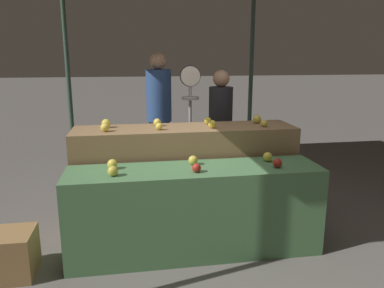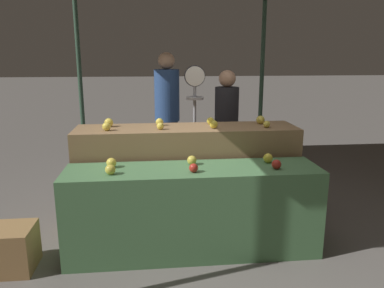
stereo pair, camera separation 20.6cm
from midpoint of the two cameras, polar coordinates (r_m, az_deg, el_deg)
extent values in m
plane|color=#66605B|center=(3.64, -1.23, -15.94)|extent=(60.00, 60.00, 0.00)
cylinder|color=#33513D|center=(6.27, -19.18, 8.61)|extent=(0.07, 0.07, 2.68)
cylinder|color=#33513D|center=(6.48, 8.04, 9.34)|extent=(0.07, 0.07, 2.68)
cube|color=#4C7A4C|center=(3.46, -1.26, -10.12)|extent=(2.27, 0.55, 0.80)
cube|color=olive|center=(3.97, -2.52, -4.99)|extent=(2.27, 0.55, 1.06)
sphere|color=gold|center=(3.18, -13.80, -4.04)|extent=(0.09, 0.09, 0.09)
sphere|color=#AD281E|center=(3.19, -1.17, -3.68)|extent=(0.08, 0.08, 0.08)
sphere|color=#AD281E|center=(3.39, 11.18, -2.86)|extent=(0.08, 0.08, 0.08)
sphere|color=yellow|center=(3.38, -13.76, -3.01)|extent=(0.09, 0.09, 0.09)
sphere|color=gold|center=(3.41, -1.53, -2.50)|extent=(0.09, 0.09, 0.09)
sphere|color=gold|center=(3.57, 9.85, -1.95)|extent=(0.09, 0.09, 0.09)
sphere|color=yellow|center=(3.71, -14.70, 2.44)|extent=(0.08, 0.08, 0.08)
sphere|color=yellow|center=(3.70, -6.62, 2.66)|extent=(0.07, 0.07, 0.07)
sphere|color=gold|center=(3.77, 1.54, 3.03)|extent=(0.08, 0.08, 0.08)
sphere|color=gold|center=(3.89, 9.44, 3.09)|extent=(0.07, 0.07, 0.07)
sphere|color=yellow|center=(3.91, -14.45, 3.05)|extent=(0.09, 0.09, 0.09)
sphere|color=yellow|center=(3.92, -6.82, 3.30)|extent=(0.08, 0.08, 0.08)
sphere|color=gold|center=(3.98, 0.96, 3.55)|extent=(0.08, 0.08, 0.08)
sphere|color=gold|center=(4.09, 8.46, 3.76)|extent=(0.09, 0.09, 0.09)
cylinder|color=#99999E|center=(4.48, -1.60, 0.53)|extent=(0.04, 0.04, 1.57)
cylinder|color=black|center=(4.37, -1.65, 10.31)|extent=(0.24, 0.01, 0.24)
cylinder|color=silver|center=(4.36, -1.62, 10.30)|extent=(0.22, 0.02, 0.22)
cylinder|color=#99999E|center=(4.37, -1.61, 7.91)|extent=(0.01, 0.01, 0.14)
cylinder|color=#99999E|center=(4.38, -1.60, 7.00)|extent=(0.20, 0.20, 0.03)
cube|color=#2D2D38|center=(4.94, 3.05, -3.22)|extent=(0.26, 0.22, 0.75)
cylinder|color=#232328|center=(4.79, 3.15, 4.80)|extent=(0.41, 0.41, 0.65)
sphere|color=tan|center=(4.74, 3.22, 9.94)|extent=(0.21, 0.21, 0.21)
cube|color=#2D2D38|center=(5.59, -5.96, -0.75)|extent=(0.31, 0.25, 0.85)
cylinder|color=#2D4C84|center=(5.45, -6.17, 7.35)|extent=(0.47, 0.47, 0.74)
sphere|color=tan|center=(5.43, -6.30, 12.49)|extent=(0.24, 0.24, 0.24)
cube|color=#9E7547|center=(3.57, -27.43, -14.70)|extent=(0.38, 0.38, 0.38)
camera|label=1|loc=(0.10, -91.65, -0.39)|focal=35.00mm
camera|label=2|loc=(0.10, 88.35, 0.39)|focal=35.00mm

